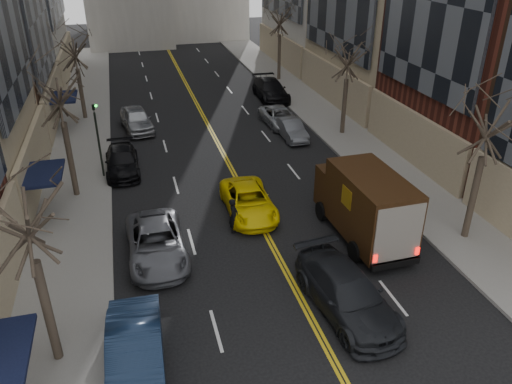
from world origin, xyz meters
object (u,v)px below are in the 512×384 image
at_px(ups_truck, 364,205).
at_px(taxi, 249,201).
at_px(pedestrian, 234,216).
at_px(observer_sedan, 347,293).

relative_size(ups_truck, taxi, 1.27).
height_order(taxi, pedestrian, pedestrian).
height_order(ups_truck, observer_sedan, ups_truck).
height_order(observer_sedan, pedestrian, pedestrian).
bearing_deg(pedestrian, observer_sedan, -134.14).
xyz_separation_m(ups_truck, taxi, (-4.50, 3.54, -1.02)).
bearing_deg(ups_truck, observer_sedan, -123.14).
bearing_deg(ups_truck, taxi, 140.42).
bearing_deg(observer_sedan, ups_truck, 52.28).
relative_size(ups_truck, observer_sedan, 1.09).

